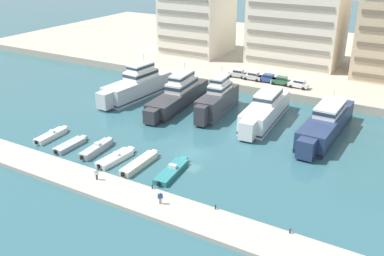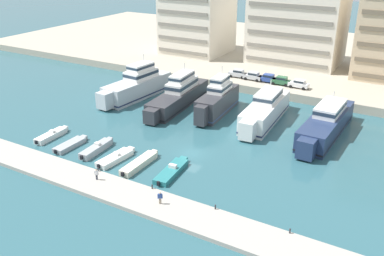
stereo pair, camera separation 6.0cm
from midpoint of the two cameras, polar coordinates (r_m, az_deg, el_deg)
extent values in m
plane|color=#2D5B66|center=(64.71, -0.08, -3.39)|extent=(400.00, 400.00, 0.00)
cube|color=#ADA38E|center=(121.57, 15.62, 9.15)|extent=(180.00, 70.00, 1.72)
cube|color=#A8A399|center=(54.22, -7.85, -9.09)|extent=(120.00, 5.31, 0.55)
cube|color=silver|center=(88.67, -7.29, 5.31)|extent=(6.01, 16.75, 3.68)
cube|color=silver|center=(82.40, -11.56, 3.65)|extent=(2.76, 2.55, 3.13)
cube|color=#192347|center=(89.05, -7.25, 4.58)|extent=(6.07, 16.92, 0.24)
cube|color=white|center=(88.76, -6.85, 7.16)|extent=(4.21, 7.17, 1.69)
cube|color=#233342|center=(88.71, -6.86, 7.27)|extent=(4.26, 7.24, 0.61)
cube|color=white|center=(88.34, -6.90, 8.11)|extent=(3.28, 5.59, 1.36)
cube|color=#233342|center=(88.31, -6.90, 8.20)|extent=(3.32, 5.65, 0.49)
cylinder|color=silver|center=(88.69, -6.50, 9.25)|extent=(0.16, 0.16, 1.80)
cube|color=silver|center=(95.20, -3.80, 6.20)|extent=(4.05, 1.22, 0.20)
cube|color=#333338|center=(83.21, -1.81, 3.98)|extent=(5.82, 19.30, 2.93)
cube|color=#333338|center=(74.63, -5.45, 1.59)|extent=(2.50, 2.30, 2.49)
cube|color=black|center=(83.53, -1.81, 3.37)|extent=(5.88, 19.49, 0.24)
cube|color=white|center=(83.65, -1.39, 5.80)|extent=(3.96, 8.23, 1.79)
cube|color=#233342|center=(83.60, -1.39, 5.92)|extent=(4.01, 8.32, 0.64)
cube|color=white|center=(83.18, -1.40, 6.85)|extent=(3.09, 6.42, 1.40)
cube|color=#233342|center=(83.14, -1.40, 6.94)|extent=(3.13, 6.49, 0.50)
cylinder|color=silver|center=(83.77, -1.04, 8.11)|extent=(0.16, 0.16, 1.80)
cube|color=#333338|center=(91.92, 1.01, 5.48)|extent=(3.66, 1.20, 0.20)
cube|color=#333338|center=(79.41, 3.39, 3.39)|extent=(4.57, 13.15, 4.00)
cube|color=#333338|center=(73.14, 1.19, 1.70)|extent=(2.13, 1.96, 3.40)
cube|color=#334C7F|center=(79.86, 3.37, 2.51)|extent=(4.62, 13.28, 0.24)
cube|color=white|center=(79.36, 3.71, 5.46)|extent=(3.23, 5.62, 1.47)
cube|color=#233342|center=(79.32, 3.71, 5.56)|extent=(3.27, 5.67, 0.53)
cube|color=white|center=(78.94, 3.74, 6.43)|extent=(2.52, 4.38, 1.35)
cube|color=#233342|center=(78.90, 3.74, 6.52)|extent=(2.55, 4.43, 0.48)
cylinder|color=silver|center=(79.22, 3.99, 7.67)|extent=(0.16, 0.16, 1.80)
cube|color=#333338|center=(85.77, 5.17, 4.25)|extent=(3.15, 1.12, 0.20)
cube|color=white|center=(76.81, 9.70, 2.17)|extent=(5.39, 16.91, 3.52)
cube|color=white|center=(68.55, 7.38, -0.28)|extent=(2.52, 2.31, 2.99)
cube|color=#192347|center=(77.23, 9.65, 1.39)|extent=(5.45, 17.08, 0.24)
cube|color=white|center=(77.06, 10.11, 4.26)|extent=(3.82, 7.20, 1.62)
cube|color=#233342|center=(77.01, 10.12, 4.37)|extent=(3.87, 7.27, 0.58)
cylinder|color=silver|center=(77.49, 10.43, 5.68)|extent=(0.16, 0.16, 1.80)
cube|color=white|center=(85.04, 11.44, 3.60)|extent=(3.73, 1.13, 0.20)
cube|color=navy|center=(73.70, 17.41, 0.39)|extent=(5.01, 18.95, 3.36)
cube|color=navy|center=(64.37, 14.97, -2.65)|extent=(2.56, 2.34, 2.86)
cube|color=black|center=(74.12, 17.31, -0.38)|extent=(5.06, 19.14, 0.24)
cube|color=white|center=(74.10, 17.93, 2.53)|extent=(3.74, 8.00, 1.63)
cube|color=#233342|center=(74.04, 17.95, 2.65)|extent=(3.79, 8.08, 0.59)
cylinder|color=silver|center=(74.63, 18.33, 4.03)|extent=(0.16, 0.16, 1.80)
cube|color=navy|center=(82.99, 19.15, 2.19)|extent=(3.89, 0.99, 0.20)
cube|color=white|center=(73.10, -18.34, -0.99)|extent=(1.92, 6.03, 0.87)
cube|color=white|center=(75.21, -16.62, -0.07)|extent=(0.91, 0.76, 0.74)
cube|color=silver|center=(73.14, -18.17, -0.42)|extent=(0.91, 0.65, 0.36)
cube|color=#283847|center=(73.29, -18.02, -0.31)|extent=(0.80, 0.12, 0.22)
cube|color=black|center=(71.10, -20.11, -1.82)|extent=(0.38, 0.30, 0.60)
cube|color=#9EA3A8|center=(69.05, -16.04, -2.22)|extent=(1.89, 5.56, 0.75)
cube|color=#9EA3A8|center=(71.03, -14.29, -1.27)|extent=(1.02, 0.84, 0.63)
cube|color=black|center=(67.21, -17.80, -3.04)|extent=(0.36, 0.28, 0.60)
cube|color=#9EA3A8|center=(66.47, -12.72, -2.76)|extent=(2.00, 6.48, 1.00)
cube|color=#9EA3A8|center=(68.94, -10.95, -1.62)|extent=(0.89, 0.75, 0.85)
cube|color=silver|center=(66.51, -12.52, -2.06)|extent=(0.89, 0.66, 0.38)
cube|color=#283847|center=(66.68, -12.38, -1.93)|extent=(0.77, 0.14, 0.23)
cube|color=black|center=(64.12, -14.56, -3.83)|extent=(0.38, 0.31, 0.60)
cube|color=white|center=(63.36, -10.29, -4.02)|extent=(2.33, 6.23, 0.80)
cube|color=white|center=(65.56, -8.23, -2.88)|extent=(1.11, 0.93, 0.68)
cube|color=silver|center=(63.39, -10.05, -3.39)|extent=(1.09, 0.67, 0.36)
cube|color=#283847|center=(63.54, -9.88, -3.26)|extent=(0.96, 0.15, 0.22)
cube|color=black|center=(61.33, -12.39, -5.02)|extent=(0.38, 0.30, 0.60)
cube|color=beige|center=(61.26, -7.12, -4.75)|extent=(1.71, 7.17, 0.91)
cube|color=beige|center=(64.06, -5.09, -3.33)|extent=(0.89, 0.73, 0.78)
cube|color=black|center=(58.61, -9.28, -6.12)|extent=(0.36, 0.29, 0.60)
cube|color=teal|center=(59.06, -2.82, -5.84)|extent=(2.74, 7.25, 0.72)
cube|color=teal|center=(62.17, -1.19, -4.21)|extent=(1.19, 1.01, 0.61)
cube|color=silver|center=(59.18, -2.60, -5.10)|extent=(1.16, 0.71, 0.48)
cube|color=#283847|center=(59.37, -2.48, -4.92)|extent=(1.00, 0.19, 0.29)
cube|color=black|center=(56.15, -4.53, -7.40)|extent=(0.39, 0.32, 0.60)
cube|color=#B7BCC1|center=(95.98, 6.10, 7.15)|extent=(4.16, 1.86, 0.80)
cube|color=#B7BCC1|center=(95.72, 6.20, 7.56)|extent=(2.16, 1.64, 0.68)
cube|color=#1E2833|center=(95.72, 6.20, 7.56)|extent=(2.12, 1.66, 0.37)
cylinder|color=black|center=(95.82, 5.14, 6.91)|extent=(0.65, 0.25, 0.64)
cylinder|color=black|center=(97.33, 5.54, 7.16)|extent=(0.65, 0.25, 0.64)
cylinder|color=black|center=(94.86, 6.65, 6.68)|extent=(0.65, 0.25, 0.64)
cylinder|color=black|center=(96.39, 7.03, 6.93)|extent=(0.65, 0.25, 0.64)
cube|color=#B7BCC1|center=(94.37, 8.09, 6.77)|extent=(4.16, 1.85, 0.80)
cube|color=#B7BCC1|center=(94.10, 8.20, 7.18)|extent=(2.16, 1.64, 0.68)
cube|color=#1E2833|center=(94.10, 8.20, 7.18)|extent=(2.11, 1.65, 0.37)
cylinder|color=black|center=(94.27, 7.11, 6.55)|extent=(0.65, 0.24, 0.64)
cylinder|color=black|center=(95.75, 7.55, 6.79)|extent=(0.65, 0.24, 0.64)
cylinder|color=black|center=(93.22, 8.61, 6.27)|extent=(0.65, 0.24, 0.64)
cylinder|color=black|center=(94.72, 9.03, 6.52)|extent=(0.65, 0.24, 0.64)
cube|color=#28428E|center=(93.32, 10.03, 6.45)|extent=(4.11, 1.72, 0.80)
cube|color=#28428E|center=(93.06, 10.15, 6.87)|extent=(2.11, 1.57, 0.68)
cube|color=#1E2833|center=(93.06, 10.15, 6.87)|extent=(2.07, 1.58, 0.37)
cylinder|color=black|center=(93.11, 9.05, 6.22)|extent=(0.64, 0.22, 0.64)
cylinder|color=black|center=(94.63, 9.43, 6.48)|extent=(0.64, 0.22, 0.64)
cylinder|color=black|center=(92.24, 10.62, 5.94)|extent=(0.64, 0.22, 0.64)
cylinder|color=black|center=(93.78, 10.98, 6.21)|extent=(0.64, 0.22, 0.64)
cube|color=#2D6642|center=(92.15, 11.72, 6.09)|extent=(4.13, 1.77, 0.80)
cube|color=#2D6642|center=(91.89, 11.85, 6.52)|extent=(2.13, 1.59, 0.68)
cube|color=#1E2833|center=(91.89, 11.85, 6.52)|extent=(2.08, 1.61, 0.37)
cylinder|color=black|center=(91.88, 10.74, 5.86)|extent=(0.64, 0.23, 0.64)
cylinder|color=black|center=(93.42, 11.08, 6.13)|extent=(0.64, 0.23, 0.64)
cylinder|color=black|center=(91.12, 12.34, 5.58)|extent=(0.64, 0.23, 0.64)
cylinder|color=black|center=(92.68, 12.66, 5.85)|extent=(0.64, 0.23, 0.64)
cube|color=white|center=(90.85, 13.98, 5.63)|extent=(4.15, 1.83, 0.80)
cube|color=white|center=(90.59, 14.11, 6.06)|extent=(2.15, 1.63, 0.68)
cube|color=#1E2833|center=(90.59, 14.11, 6.06)|extent=(2.11, 1.64, 0.37)
cylinder|color=black|center=(90.59, 12.97, 5.41)|extent=(0.65, 0.24, 0.64)
cylinder|color=black|center=(92.13, 13.33, 5.68)|extent=(0.65, 0.24, 0.64)
cylinder|color=black|center=(89.82, 14.59, 5.10)|extent=(0.65, 0.24, 0.64)
cylinder|color=black|center=(91.37, 14.93, 5.37)|extent=(0.65, 0.24, 0.64)
cube|color=silver|center=(117.11, 0.70, 14.02)|extent=(15.62, 15.72, 16.40)
cube|color=gray|center=(111.69, -1.35, 10.10)|extent=(14.37, 0.24, 0.90)
cube|color=gray|center=(110.97, -1.36, 11.75)|extent=(14.37, 0.24, 0.90)
cube|color=gray|center=(110.35, -1.38, 13.42)|extent=(14.37, 0.24, 0.90)
cube|color=gray|center=(109.82, -1.40, 15.11)|extent=(14.37, 0.24, 0.90)
cube|color=silver|center=(109.35, 13.86, 13.44)|extent=(21.55, 14.15, 19.28)
cube|color=gray|center=(104.29, 12.25, 8.59)|extent=(19.82, 0.24, 0.90)
cube|color=gray|center=(103.54, 12.40, 10.30)|extent=(19.82, 0.24, 0.90)
cube|color=gray|center=(102.88, 12.56, 12.04)|extent=(19.82, 0.24, 0.90)
cube|color=gray|center=(102.32, 12.72, 13.80)|extent=(19.82, 0.24, 0.90)
cube|color=gray|center=(101.85, 12.89, 15.58)|extent=(19.82, 0.24, 0.90)
cylinder|color=#282D3D|center=(57.98, -12.68, -6.39)|extent=(0.13, 0.13, 0.77)
cylinder|color=#282D3D|center=(57.92, -12.54, -6.41)|extent=(0.13, 0.13, 0.77)
cube|color=silver|center=(57.62, -12.67, -5.81)|extent=(0.47, 0.33, 0.59)
cylinder|color=silver|center=(57.75, -12.90, -5.82)|extent=(0.09, 0.09, 0.59)
cylinder|color=silver|center=(57.54, -12.43, -5.89)|extent=(0.09, 0.09, 0.59)
sphere|color=tan|center=(57.43, -12.71, -5.46)|extent=(0.21, 0.21, 0.21)
cylinder|color=#7A6B56|center=(51.91, -4.19, -9.66)|extent=(0.13, 0.13, 0.78)
cylinder|color=#7A6B56|center=(51.91, -4.36, -9.67)|extent=(0.13, 0.13, 0.78)
cube|color=#2D4C99|center=(51.53, -4.30, -9.03)|extent=(0.48, 0.42, 0.60)
cylinder|color=#2D4C99|center=(51.56, -4.00, -9.06)|extent=(0.09, 0.09, 0.60)
cylinder|color=#2D4C99|center=(51.56, -4.59, -9.08)|extent=(0.09, 0.09, 0.60)
sphere|color=tan|center=(51.32, -4.31, -8.64)|extent=(0.22, 0.22, 0.22)
cylinder|color=#2D2D33|center=(60.02, -12.45, -5.45)|extent=(0.18, 0.18, 0.45)
sphere|color=#2D2D33|center=(59.89, -12.48, -5.22)|extent=(0.20, 0.20, 0.20)
cylinder|color=#2D2D33|center=(54.96, -5.36, -7.85)|extent=(0.18, 0.18, 0.45)
sphere|color=#2D2D33|center=(54.81, -5.37, -7.60)|extent=(0.20, 0.20, 0.20)
cylinder|color=#2D2D33|center=(51.00, 3.11, -10.52)|extent=(0.18, 0.18, 0.45)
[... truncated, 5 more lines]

